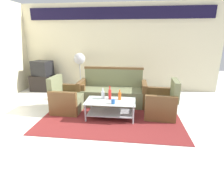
# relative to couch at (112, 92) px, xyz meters

# --- Properties ---
(ground_plane) EXTENTS (14.00, 14.00, 0.00)m
(ground_plane) POSITION_rel_couch_xyz_m (0.01, -1.58, -0.32)
(ground_plane) COLOR white
(wall_back) EXTENTS (6.52, 0.19, 2.80)m
(wall_back) POSITION_rel_couch_xyz_m (0.01, 1.47, 1.16)
(wall_back) COLOR beige
(wall_back) RESTS_ON ground
(rug) EXTENTS (3.08, 2.25, 0.01)m
(rug) POSITION_rel_couch_xyz_m (0.07, -0.73, -0.31)
(rug) COLOR maroon
(rug) RESTS_ON ground
(couch) EXTENTS (1.80, 0.75, 0.96)m
(couch) POSITION_rel_couch_xyz_m (0.00, 0.00, 0.00)
(couch) COLOR #6B704C
(couch) RESTS_ON rug
(armchair_left) EXTENTS (0.72, 0.78, 0.85)m
(armchair_left) POSITION_rel_couch_xyz_m (-1.06, -0.62, -0.03)
(armchair_left) COLOR #6B704C
(armchair_left) RESTS_ON rug
(armchair_right) EXTENTS (0.74, 0.80, 0.85)m
(armchair_right) POSITION_rel_couch_xyz_m (1.20, -0.65, -0.03)
(armchair_right) COLOR #6B704C
(armchair_right) RESTS_ON rug
(coffee_table) EXTENTS (1.10, 0.60, 0.40)m
(coffee_table) POSITION_rel_couch_xyz_m (0.06, -0.90, -0.04)
(coffee_table) COLOR silver
(coffee_table) RESTS_ON rug
(bottle_orange) EXTENTS (0.07, 0.07, 0.24)m
(bottle_orange) POSITION_rel_couch_xyz_m (0.26, -0.81, 0.19)
(bottle_orange) COLOR #D85919
(bottle_orange) RESTS_ON coffee_table
(bottle_red) EXTENTS (0.06, 0.06, 0.31)m
(bottle_red) POSITION_rel_couch_xyz_m (0.03, -0.78, 0.21)
(bottle_red) COLOR red
(bottle_red) RESTS_ON coffee_table
(bottle_clear) EXTENTS (0.08, 0.08, 0.25)m
(bottle_clear) POSITION_rel_couch_xyz_m (-0.13, -0.77, 0.19)
(bottle_clear) COLOR silver
(bottle_clear) RESTS_ON coffee_table
(cup) EXTENTS (0.08, 0.08, 0.10)m
(cup) POSITION_rel_couch_xyz_m (0.14, -1.08, 0.14)
(cup) COLOR #2659A5
(cup) RESTS_ON coffee_table
(tv_stand) EXTENTS (0.80, 0.50, 0.52)m
(tv_stand) POSITION_rel_couch_xyz_m (-2.46, 0.97, -0.06)
(tv_stand) COLOR black
(tv_stand) RESTS_ON ground
(television) EXTENTS (0.69, 0.57, 0.48)m
(television) POSITION_rel_couch_xyz_m (-2.46, 0.97, 0.44)
(television) COLOR black
(television) RESTS_ON tv_stand
(pedestal_fan) EXTENTS (0.36, 0.36, 1.27)m
(pedestal_fan) POSITION_rel_couch_xyz_m (-1.19, 1.02, 0.70)
(pedestal_fan) COLOR #2D2D33
(pedestal_fan) RESTS_ON ground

